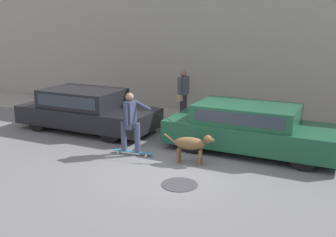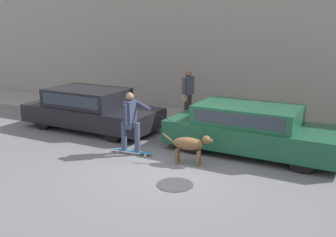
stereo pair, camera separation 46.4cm
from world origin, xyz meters
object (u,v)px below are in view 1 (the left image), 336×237
at_px(parked_car_1, 251,129).
at_px(dog, 191,144).
at_px(skateboarder, 131,120).
at_px(parked_car_0, 86,110).
at_px(pedestrian_with_bag, 183,92).

xyz_separation_m(parked_car_1, dog, (-1.11, -1.49, -0.14)).
distance_m(parked_car_1, skateboarder, 3.19).
distance_m(parked_car_0, dog, 4.42).
bearing_deg(parked_car_0, dog, -18.22).
bearing_deg(parked_car_1, parked_car_0, -177.85).
bearing_deg(skateboarder, pedestrian_with_bag, 86.00).
relative_size(parked_car_1, dog, 3.73).
bearing_deg(skateboarder, parked_car_0, 143.43).
relative_size(dog, skateboarder, 0.48).
distance_m(parked_car_0, skateboarder, 2.92).
relative_size(dog, pedestrian_with_bag, 0.75).
bearing_deg(parked_car_0, skateboarder, -29.76).
bearing_deg(parked_car_0, pedestrian_with_bag, 45.29).
height_order(skateboarder, pedestrian_with_bag, pedestrian_with_bag).
distance_m(dog, pedestrian_with_bag, 4.21).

